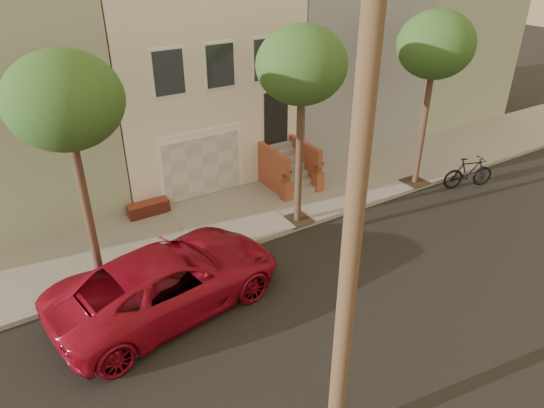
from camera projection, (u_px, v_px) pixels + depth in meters
ground at (348, 297)px, 13.29m from camera, size 90.00×90.00×0.00m
sidewalk at (250, 211)px, 17.24m from camera, size 40.00×3.70×0.15m
house_row at (177, 73)px, 19.87m from camera, size 33.10×11.70×7.00m
tree_left at (65, 103)px, 11.13m from camera, size 2.70×2.57×6.30m
tree_mid at (302, 66)px, 14.12m from camera, size 2.70×2.57×6.30m
tree_right at (436, 46)px, 16.65m from camera, size 2.70×2.57×6.30m
pickup_truck at (169, 280)px, 12.60m from camera, size 6.39×3.71×1.67m
motorcycle at (469, 172)px, 18.78m from camera, size 2.11×1.20×1.22m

